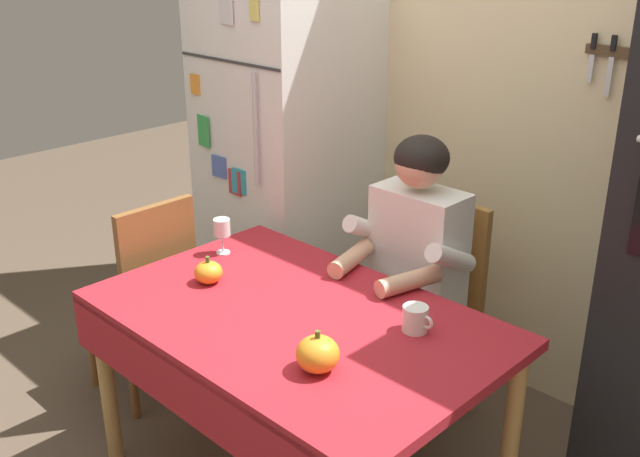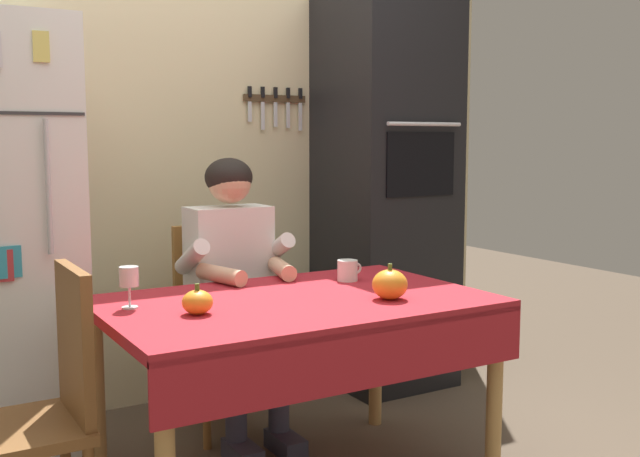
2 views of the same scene
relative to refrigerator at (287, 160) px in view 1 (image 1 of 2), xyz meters
name	(u,v)px [view 1 (image 1 of 2)]	position (x,y,z in m)	size (l,w,h in m)	color
back_wall_assembly	(517,97)	(1.00, 0.39, 0.40)	(3.70, 0.13, 2.60)	beige
refrigerator	(287,160)	(0.00, 0.00, 0.00)	(0.68, 0.71, 1.80)	white
dining_table	(291,338)	(0.95, -0.88, -0.24)	(1.40, 0.90, 0.74)	tan
chair_behind_person	(432,300)	(0.97, -0.09, -0.39)	(0.40, 0.40, 0.93)	#9E6B33
seated_person	(407,265)	(0.97, -0.28, -0.16)	(0.47, 0.55, 1.25)	#38384C
chair_left_side	(148,291)	(0.05, -0.88, -0.39)	(0.40, 0.40, 0.93)	brown
coffee_mug	(416,319)	(1.31, -0.67, -0.12)	(0.11, 0.08, 0.09)	white
wine_glass	(222,229)	(0.38, -0.71, -0.05)	(0.07, 0.07, 0.15)	white
pumpkin_large	(208,272)	(0.55, -0.92, -0.12)	(0.10, 0.10, 0.10)	orange
pumpkin_medium	(318,354)	(1.24, -1.05, -0.10)	(0.13, 0.13, 0.13)	orange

